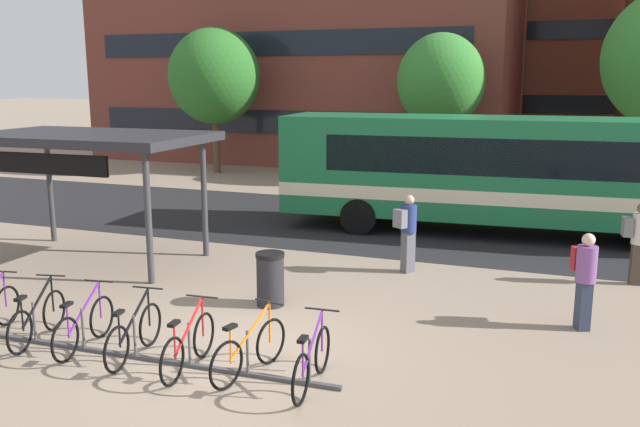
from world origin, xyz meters
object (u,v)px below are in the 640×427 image
(commuter_grey_pack_1, at_px, (638,238))
(commuter_grey_pack_2, at_px, (407,228))
(parked_bicycle_orange_6, at_px, (249,351))
(street_tree_0, at_px, (441,81))
(city_bus, at_px, (500,170))
(parked_bicycle_purple_3, at_px, (84,326))
(parked_bicycle_black_4, at_px, (134,335))
(trash_bin, at_px, (270,279))
(transit_shelter, at_px, (88,142))
(parked_bicycle_purple_7, at_px, (312,362))
(commuter_red_pack_0, at_px, (585,274))
(parked_bicycle_black_2, at_px, (38,319))
(street_tree_2, at_px, (214,76))
(parked_bicycle_red_5, at_px, (189,346))

(commuter_grey_pack_1, distance_m, commuter_grey_pack_2, 4.74)
(parked_bicycle_orange_6, bearing_deg, street_tree_0, 14.87)
(city_bus, height_order, parked_bicycle_purple_3, city_bus)
(parked_bicycle_black_4, height_order, trash_bin, trash_bin)
(commuter_grey_pack_2, relative_size, street_tree_0, 0.29)
(transit_shelter, bearing_deg, commuter_grey_pack_2, 11.16)
(parked_bicycle_purple_7, height_order, commuter_grey_pack_2, commuter_grey_pack_2)
(commuter_grey_pack_2, xyz_separation_m, street_tree_0, (-1.69, 13.00, 3.08))
(commuter_red_pack_0, height_order, commuter_grey_pack_2, commuter_grey_pack_2)
(city_bus, bearing_deg, parked_bicycle_purple_7, 78.56)
(city_bus, relative_size, trash_bin, 11.80)
(parked_bicycle_black_4, bearing_deg, transit_shelter, 37.43)
(commuter_red_pack_0, relative_size, commuter_grey_pack_1, 0.98)
(parked_bicycle_black_2, bearing_deg, transit_shelter, 16.04)
(commuter_red_pack_0, bearing_deg, street_tree_2, -156.32)
(parked_bicycle_black_2, relative_size, commuter_grey_pack_1, 0.98)
(parked_bicycle_orange_6, xyz_separation_m, parked_bicycle_purple_7, (0.99, -0.05, 0.00))
(parked_bicycle_red_5, xyz_separation_m, transit_shelter, (-5.26, 4.53, 2.41))
(commuter_red_pack_0, relative_size, street_tree_2, 0.26)
(transit_shelter, relative_size, commuter_grey_pack_2, 3.09)
(parked_bicycle_black_2, distance_m, commuter_grey_pack_1, 11.63)
(commuter_red_pack_0, distance_m, commuter_grey_pack_2, 4.25)
(parked_bicycle_purple_3, xyz_separation_m, transit_shelter, (-3.29, 4.42, 2.41))
(parked_bicycle_purple_3, xyz_separation_m, trash_bin, (1.92, 2.92, 0.13))
(transit_shelter, bearing_deg, parked_bicycle_orange_6, -36.33)
(commuter_red_pack_0, xyz_separation_m, street_tree_0, (-5.28, 15.28, 3.11))
(street_tree_2, bearing_deg, trash_bin, -58.12)
(parked_bicycle_black_4, bearing_deg, street_tree_0, -9.94)
(commuter_red_pack_0, bearing_deg, parked_bicycle_purple_3, -85.76)
(transit_shelter, xyz_separation_m, street_tree_0, (5.46, 14.54, 1.29))
(parked_bicycle_red_5, bearing_deg, commuter_red_pack_0, -59.67)
(trash_bin, bearing_deg, commuter_grey_pack_2, 57.46)
(parked_bicycle_black_2, bearing_deg, parked_bicycle_black_4, -102.60)
(commuter_red_pack_0, bearing_deg, street_tree_0, 177.03)
(parked_bicycle_purple_3, relative_size, commuter_red_pack_0, 1.01)
(parked_bicycle_red_5, relative_size, commuter_grey_pack_1, 0.99)
(transit_shelter, distance_m, commuter_grey_pack_2, 7.52)
(parked_bicycle_orange_6, xyz_separation_m, trash_bin, (-0.98, 2.89, 0.13))
(parked_bicycle_orange_6, relative_size, trash_bin, 1.64)
(parked_bicycle_red_5, distance_m, street_tree_2, 21.43)
(parked_bicycle_black_4, distance_m, transit_shelter, 6.61)
(parked_bicycle_purple_7, bearing_deg, transit_shelter, 54.67)
(parked_bicycle_black_2, bearing_deg, parked_bicycle_orange_6, -101.55)
(parked_bicycle_black_4, height_order, street_tree_0, street_tree_0)
(parked_bicycle_black_4, bearing_deg, street_tree_2, 18.96)
(city_bus, distance_m, parked_bicycle_purple_7, 10.68)
(street_tree_0, bearing_deg, parked_bicycle_black_2, -99.25)
(parked_bicycle_black_2, bearing_deg, parked_bicycle_purple_3, -101.41)
(street_tree_2, bearing_deg, parked_bicycle_black_4, -64.75)
(parked_bicycle_black_4, relative_size, parked_bicycle_orange_6, 1.02)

